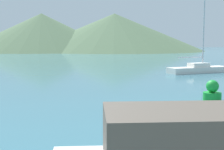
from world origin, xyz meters
TOP-DOWN VIEW (x-y plane):
  - sailboat_inner at (11.28, 23.20)m, footprint 6.13×1.72m
  - buoy_marker at (3.55, 11.87)m, footprint 0.87×0.87m
  - hill_east at (8.23, 93.24)m, footprint 45.14×45.14m
  - hill_far_east at (29.12, 87.87)m, footprint 53.04×53.04m

SIDE VIEW (x-z plane):
  - buoy_marker at x=3.55m, z-range -0.09..0.91m
  - sailboat_inner at x=11.28m, z-range -4.39..5.26m
  - hill_east at x=8.23m, z-range 0.00..10.93m
  - hill_far_east at x=29.12m, z-range 0.00..11.12m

